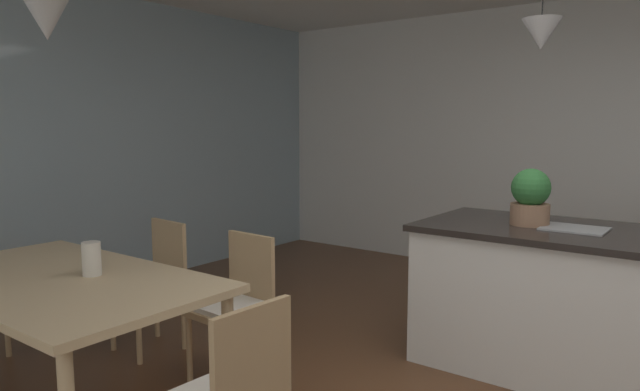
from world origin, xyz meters
TOP-DOWN VIEW (x-y plane):
  - window_wall_left_glazing at (-4.06, 0.00)m, footprint 0.06×8.40m
  - dining_table at (-2.12, -1.14)m, footprint 1.76×0.99m
  - chair_far_right at (-1.72, -0.27)m, footprint 0.42×0.42m
  - chair_far_left at (-2.51, -0.27)m, footprint 0.44×0.44m
  - kitchen_island at (0.04, 1.02)m, footprint 2.15×0.97m
  - pendant_over_table at (-2.27, -1.04)m, footprint 0.22×0.22m
  - pendant_over_island_main at (-0.38, 1.02)m, footprint 0.23×0.23m
  - potted_plant_on_island at (-0.40, 1.02)m, footprint 0.24×0.24m
  - vase_on_dining_table at (-2.00, -1.02)m, footprint 0.10×0.10m

SIDE VIEW (x-z plane):
  - kitchen_island at x=0.04m, z-range 0.01..0.92m
  - chair_far_right at x=-1.72m, z-range 0.04..0.91m
  - chair_far_left at x=-2.51m, z-range 0.04..0.91m
  - dining_table at x=-2.12m, z-range 0.31..1.06m
  - vase_on_dining_table at x=-2.00m, z-range 0.75..0.93m
  - potted_plant_on_island at x=-0.40m, z-range 0.90..1.25m
  - window_wall_left_glazing at x=-4.06m, z-range 0.00..2.70m
  - pendant_over_table at x=-2.27m, z-range 1.70..2.44m
  - pendant_over_island_main at x=-0.38m, z-range 1.71..2.43m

